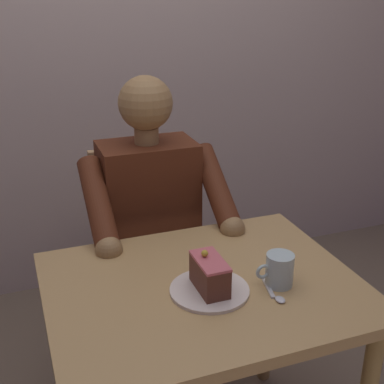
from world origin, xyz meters
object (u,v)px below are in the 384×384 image
chair (144,246)px  dessert_spoon (274,294)px  dining_table (203,311)px  cake_slice (211,274)px  coffee_cup (279,269)px  seated_person (155,234)px

chair → dessert_spoon: 0.85m
dining_table → dessert_spoon: size_ratio=6.32×
dining_table → dessert_spoon: bearing=142.8°
cake_slice → coffee_cup: 0.20m
dining_table → seated_person: (0.00, -0.50, 0.02)m
chair → dining_table: bearing=90.0°
cake_slice → coffee_cup: (-0.20, 0.03, -0.01)m
dining_table → seated_person: 0.50m
chair → seated_person: (0.00, 0.17, 0.14)m
cake_slice → dessert_spoon: (-0.16, 0.08, -0.05)m
cake_slice → coffee_cup: bearing=170.1°
seated_person → coffee_cup: (-0.20, 0.58, 0.13)m
dining_table → cake_slice: bearing=94.2°
cake_slice → coffee_cup: cake_slice is taller
seated_person → cake_slice: (-0.00, 0.55, 0.13)m
dining_table → dessert_spoon: (-0.16, 0.12, 0.10)m
chair → coffee_cup: chair is taller
dining_table → seated_person: size_ratio=0.74×
dining_table → dessert_spoon: 0.23m
chair → seated_person: size_ratio=0.73×
dining_table → chair: (0.00, -0.68, -0.12)m
coffee_cup → dessert_spoon: 0.07m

